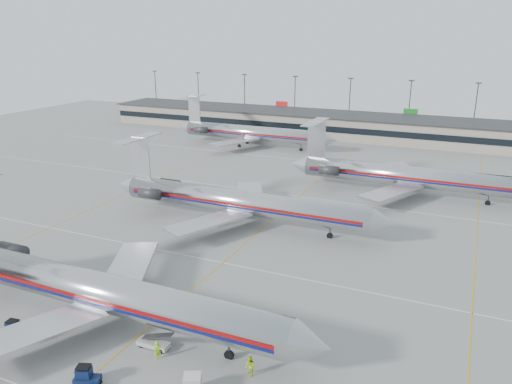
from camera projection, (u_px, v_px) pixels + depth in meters
The scene contains 14 objects.
ground at pixel (182, 299), 56.11m from camera, with size 260.00×260.00×0.00m, color gray.
apron_markings at pixel (223, 263), 64.80m from camera, with size 160.00×0.15×0.02m, color silver.
terminal at pixel (368, 127), 140.33m from camera, with size 162.00×17.00×6.25m.
light_mast_row at pixel (379, 101), 150.86m from camera, with size 163.60×0.40×15.28m.
jet_foreground at pixel (92, 289), 50.75m from camera, with size 48.73×28.69×12.75m.
jet_second_row at pixel (237, 201), 77.38m from camera, with size 47.11×27.74×12.33m.
jet_third_row at pixel (404, 176), 90.92m from camera, with size 45.93×28.25×12.56m.
jet_back_row at pixel (250, 133), 130.05m from camera, with size 45.12×27.75×12.34m.
tug_left at pixel (14, 329), 48.98m from camera, with size 2.21×1.35×1.68m.
tug_center at pixel (86, 376), 42.18m from camera, with size 2.44×1.79×1.78m.
belt_loader at pixel (154, 343), 47.23m from camera, with size 3.76×1.21×1.99m.
ramp_worker_near at pixel (158, 350), 45.53m from camera, with size 0.65×0.43×1.78m, color #A1F216.
ramp_worker_far at pixel (250, 366), 43.22m from camera, with size 0.93×0.72×1.91m, color #B5DF15.
cone_left at pixel (27, 334), 49.09m from camera, with size 0.41×0.41×0.57m, color #FA3108.
Camera 1 is at (27.92, -42.01, 28.60)m, focal length 35.00 mm.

